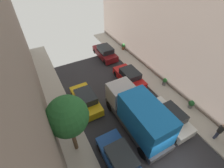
{
  "coord_description": "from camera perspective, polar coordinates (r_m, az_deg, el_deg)",
  "views": [
    {
      "loc": [
        -5.51,
        -1.86,
        11.75
      ],
      "look_at": [
        0.61,
        9.38,
        0.5
      ],
      "focal_mm": 26.04,
      "sensor_mm": 36.0,
      "label": 1
    }
  ],
  "objects": [
    {
      "name": "parked_car_right_3",
      "position": [
        17.71,
        6.09,
        2.52
      ],
      "size": [
        1.78,
        4.2,
        1.57
      ],
      "color": "red",
      "rests_on": "ground"
    },
    {
      "name": "potted_plant_4",
      "position": [
        16.56,
        26.07,
        -6.31
      ],
      "size": [
        0.53,
        0.53,
        0.82
      ],
      "color": "slate",
      "rests_on": "sidewalk_right"
    },
    {
      "name": "street_tree_2",
      "position": [
        10.22,
        -15.33,
        -10.95
      ],
      "size": [
        2.6,
        2.6,
        5.08
      ],
      "color": "brown",
      "rests_on": "sidewalk_left"
    },
    {
      "name": "pedestrian",
      "position": [
        15.02,
        33.6,
        -13.57
      ],
      "size": [
        0.4,
        0.36,
        1.72
      ],
      "color": "#2D334C",
      "rests_on": "sidewalk_right"
    },
    {
      "name": "delivery_truck",
      "position": [
        12.83,
        9.15,
        -10.37
      ],
      "size": [
        2.26,
        6.6,
        3.38
      ],
      "color": "#4C4C51",
      "rests_on": "ground"
    },
    {
      "name": "sidewalk_right",
      "position": [
        15.81,
        33.3,
        -16.07
      ],
      "size": [
        2.0,
        44.0,
        0.15
      ],
      "primitive_type": "cube",
      "color": "#B7B2A8",
      "rests_on": "ground"
    },
    {
      "name": "potted_plant_0",
      "position": [
        23.58,
        3.98,
        13.09
      ],
      "size": [
        0.5,
        0.5,
        0.88
      ],
      "color": "brown",
      "rests_on": "sidewalk_right"
    },
    {
      "name": "parked_car_left_3",
      "position": [
        15.31,
        -9.17,
        -5.47
      ],
      "size": [
        1.78,
        4.2,
        1.57
      ],
      "color": "gold",
      "rests_on": "ground"
    },
    {
      "name": "parked_car_left_2",
      "position": [
        12.05,
        2.95,
        -24.97
      ],
      "size": [
        1.78,
        4.2,
        1.57
      ],
      "color": "#194799",
      "rests_on": "ground"
    },
    {
      "name": "potted_plant_2",
      "position": [
        18.07,
        17.97,
        0.84
      ],
      "size": [
        0.45,
        0.45,
        0.85
      ],
      "color": "slate",
      "rests_on": "sidewalk_right"
    },
    {
      "name": "parked_car_right_2",
      "position": [
        14.64,
        19.52,
        -10.92
      ],
      "size": [
        1.78,
        4.2,
        1.57
      ],
      "color": "white",
      "rests_on": "ground"
    },
    {
      "name": "parked_car_right_4",
      "position": [
        21.87,
        -2.45,
        11.0
      ],
      "size": [
        1.78,
        4.2,
        1.57
      ],
      "color": "maroon",
      "rests_on": "ground"
    }
  ]
}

